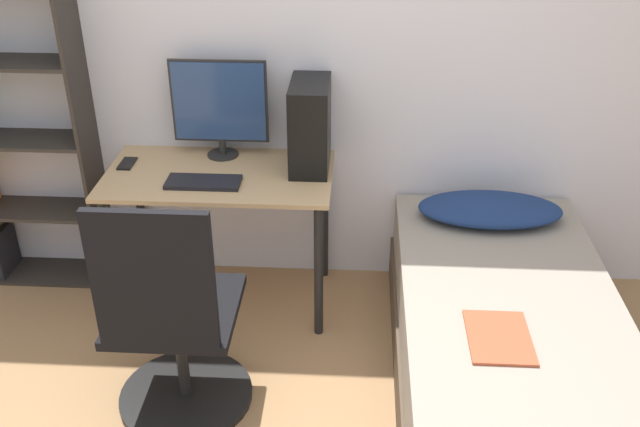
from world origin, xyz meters
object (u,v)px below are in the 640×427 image
office_chair (174,334)px  bed (507,355)px  monitor (220,105)px  keyboard (203,182)px  pc_tower (310,125)px

office_chair → bed: 1.40m
monitor → keyboard: (-0.03, -0.33, -0.26)m
monitor → pc_tower: (0.45, -0.10, -0.06)m
office_chair → pc_tower: 1.18m
office_chair → keyboard: (0.01, 0.70, 0.34)m
keyboard → office_chair: bearing=-90.5°
keyboard → pc_tower: size_ratio=0.82×
office_chair → keyboard: size_ratio=3.07×
monitor → keyboard: 0.42m
office_chair → keyboard: bearing=89.5°
pc_tower → keyboard: bearing=-154.6°
bed → office_chair: bearing=-174.1°
bed → pc_tower: (-0.89, 0.79, 0.71)m
office_chair → monitor: size_ratio=2.16×
monitor → keyboard: size_ratio=1.43×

